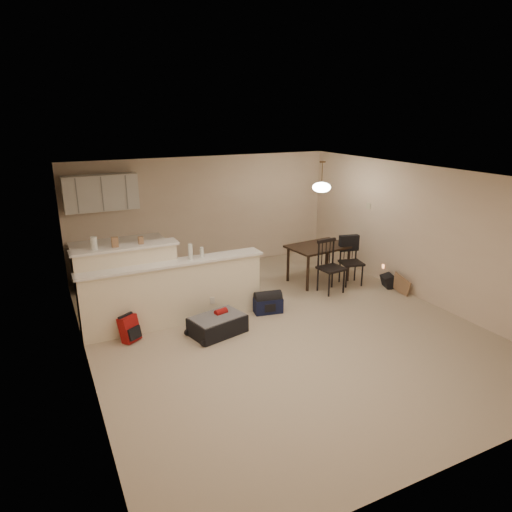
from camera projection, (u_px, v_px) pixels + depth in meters
room at (281, 255)px, 7.19m from camera, size 7.00×7.02×2.50m
breakfast_bar at (158, 290)px, 7.49m from camera, size 3.08×0.58×1.39m
upper_cabinets at (101, 193)px, 8.92m from camera, size 1.40×0.34×0.70m
kitchen_counter at (119, 263)px, 9.33m from camera, size 1.80×0.60×0.90m
thermostat at (368, 206)px, 9.70m from camera, size 0.02×0.12×0.12m
jar at (94, 243)px, 6.96m from camera, size 0.10×0.10×0.20m
cereal_box at (115, 242)px, 7.10m from camera, size 0.10×0.07×0.16m
small_box at (141, 240)px, 7.28m from camera, size 0.08×0.06×0.12m
bottle_a at (190, 252)px, 7.47m from camera, size 0.07×0.07×0.26m
bottle_b at (202, 252)px, 7.56m from camera, size 0.06×0.06×0.18m
dining_table at (319, 250)px, 9.43m from camera, size 1.32×0.95×0.78m
pendant_lamp at (322, 187)px, 9.04m from camera, size 0.36×0.36×0.62m
dining_chair_near at (331, 267)px, 8.89m from camera, size 0.49×0.47×1.04m
dining_chair_far at (352, 262)px, 9.31m from camera, size 0.50×0.49×0.98m
suitcase at (218, 325)px, 7.31m from camera, size 0.95×0.73×0.29m
red_backpack at (129, 329)px, 7.05m from camera, size 0.32×0.29×0.41m
navy_duffel at (268, 305)px, 8.09m from camera, size 0.54×0.36×0.27m
black_daypack at (388, 281)px, 9.25m from camera, size 0.29×0.35×0.26m
cardboard_sheet at (401, 285)px, 8.93m from camera, size 0.04×0.46×0.35m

